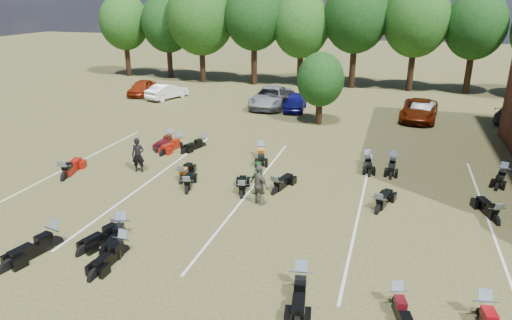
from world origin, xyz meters
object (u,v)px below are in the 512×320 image
at_px(motorcycle_7, 65,179).
at_px(person_black, 138,155).
at_px(car_4, 295,102).
at_px(person_grey, 259,185).
at_px(car_0, 142,88).
at_px(person_green, 257,177).
at_px(motorcycle_3, 123,253).
at_px(motorcycle_0, 55,246).
at_px(motorcycle_14, 170,143).

bearing_deg(motorcycle_7, person_black, -161.16).
height_order(car_4, person_grey, person_grey).
distance_m(car_0, person_green, 23.82).
bearing_deg(person_green, car_0, -73.42).
bearing_deg(motorcycle_7, car_4, -128.29).
bearing_deg(motorcycle_3, person_green, 66.71).
distance_m(person_green, person_grey, 1.17).
bearing_deg(person_green, person_black, -32.98).
relative_size(person_green, motorcycle_0, 0.64).
height_order(car_0, motorcycle_7, car_0).
bearing_deg(person_green, motorcycle_3, 38.65).
height_order(car_4, motorcycle_3, car_4).
distance_m(person_black, motorcycle_7, 3.66).
bearing_deg(motorcycle_7, car_0, -84.52).
relative_size(motorcycle_3, motorcycle_14, 0.96).
height_order(motorcycle_7, motorcycle_14, motorcycle_7).
bearing_deg(person_black, motorcycle_7, -161.07).
xyz_separation_m(car_4, person_black, (-4.67, -15.19, 0.23)).
bearing_deg(motorcycle_0, person_black, 109.93).
relative_size(person_black, person_green, 1.14).
distance_m(motorcycle_3, motorcycle_14, 12.57).
xyz_separation_m(motorcycle_3, motorcycle_7, (-6.52, 5.11, 0.00)).
bearing_deg(car_4, person_green, -88.95).
height_order(car_0, car_4, car_0).
relative_size(person_black, motorcycle_14, 0.79).
relative_size(car_4, person_green, 2.47).
bearing_deg(motorcycle_14, motorcycle_0, -83.97).
relative_size(motorcycle_3, motorcycle_7, 0.87).
height_order(car_0, person_grey, person_grey).
bearing_deg(person_black, motorcycle_14, 84.42).
xyz_separation_m(person_green, motorcycle_0, (-5.59, -6.54, -0.78)).
relative_size(car_4, motorcycle_0, 1.58).
height_order(car_0, motorcycle_14, car_0).
distance_m(person_grey, motorcycle_3, 6.26).
xyz_separation_m(car_4, person_green, (1.83, -15.97, 0.12)).
xyz_separation_m(car_4, motorcycle_14, (-5.39, -10.41, -0.66)).
distance_m(car_0, motorcycle_7, 19.83).
distance_m(car_0, motorcycle_0, 26.27).
bearing_deg(motorcycle_0, motorcycle_14, 110.52).
distance_m(person_black, motorcycle_0, 7.43).
relative_size(person_black, person_grey, 0.98).
xyz_separation_m(car_0, motorcycle_14, (8.94, -11.94, -0.67)).
bearing_deg(motorcycle_3, car_0, 120.98).
relative_size(motorcycle_0, motorcycle_14, 1.09).
height_order(person_green, motorcycle_0, person_green).
xyz_separation_m(person_grey, motorcycle_3, (-3.39, -5.19, -0.90)).
relative_size(car_0, person_black, 2.22).
distance_m(person_black, person_green, 6.55).
xyz_separation_m(motorcycle_0, motorcycle_14, (-1.63, 12.10, 0.00)).
distance_m(person_black, motorcycle_3, 7.94).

